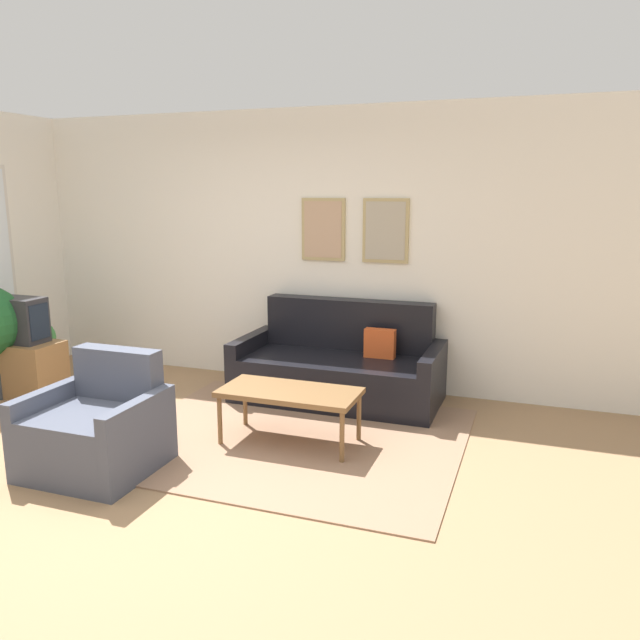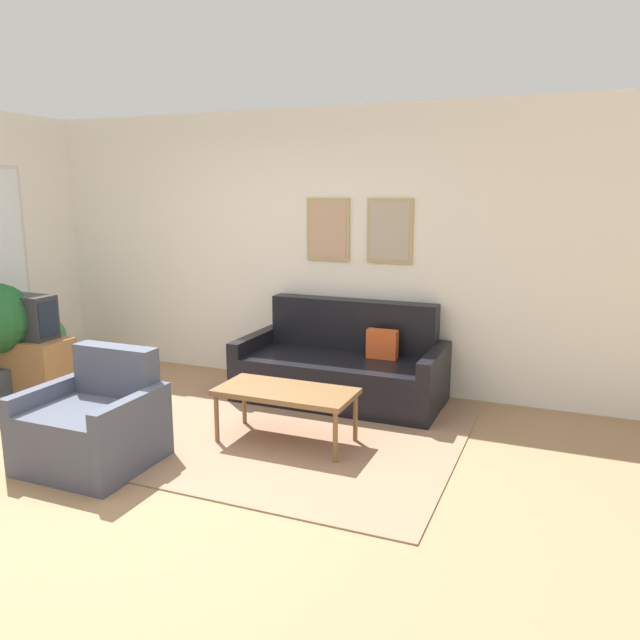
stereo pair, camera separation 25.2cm
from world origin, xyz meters
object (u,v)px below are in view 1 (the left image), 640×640
at_px(tv, 16,320).
at_px(armchair, 97,431).
at_px(couch, 340,368).
at_px(coffee_table, 290,395).

height_order(tv, armchair, tv).
xyz_separation_m(couch, armchair, (-1.13, -2.01, -0.02)).
height_order(coffee_table, armchair, armchair).
relative_size(couch, armchair, 2.23).
bearing_deg(armchair, tv, 155.76).
bearing_deg(coffee_table, tv, 175.06).
distance_m(couch, armchair, 2.31).
xyz_separation_m(coffee_table, tv, (-2.89, 0.25, 0.33)).
bearing_deg(tv, coffee_table, -4.94).
bearing_deg(couch, armchair, -119.25).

